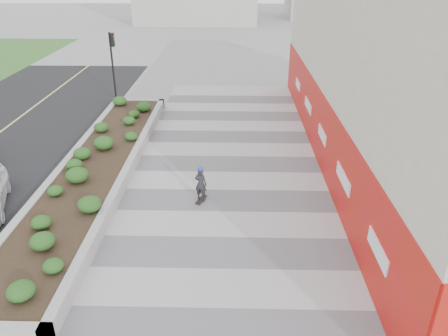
% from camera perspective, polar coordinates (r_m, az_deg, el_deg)
% --- Properties ---
extents(ground, '(160.00, 160.00, 0.00)m').
position_cam_1_polar(ground, '(12.41, 0.04, -15.96)').
color(ground, gray).
rests_on(ground, ground).
extents(walkway, '(8.00, 36.00, 0.01)m').
position_cam_1_polar(walkway, '(14.77, 0.32, -8.14)').
color(walkway, '#A8A8AD').
rests_on(walkway, ground).
extents(building, '(6.04, 24.08, 8.00)m').
position_cam_1_polar(building, '(19.89, 21.70, 11.67)').
color(building, '#BDB3A2').
rests_on(building, ground).
extents(planter, '(3.00, 18.00, 0.90)m').
position_cam_1_polar(planter, '(18.92, -16.33, 0.28)').
color(planter, '#9E9EA0').
rests_on(planter, ground).
extents(traffic_signal_near, '(0.33, 0.28, 4.20)m').
position_cam_1_polar(traffic_signal_near, '(28.29, -14.32, 13.95)').
color(traffic_signal_near, black).
rests_on(traffic_signal_near, ground).
extents(manhole_cover, '(0.44, 0.44, 0.01)m').
position_cam_1_polar(manhole_cover, '(14.77, 2.28, -8.17)').
color(manhole_cover, '#595654').
rests_on(manhole_cover, ground).
extents(skateboarder, '(0.55, 0.75, 1.44)m').
position_cam_1_polar(skateboarder, '(16.10, -3.05, -2.08)').
color(skateboarder, beige).
rests_on(skateboarder, ground).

